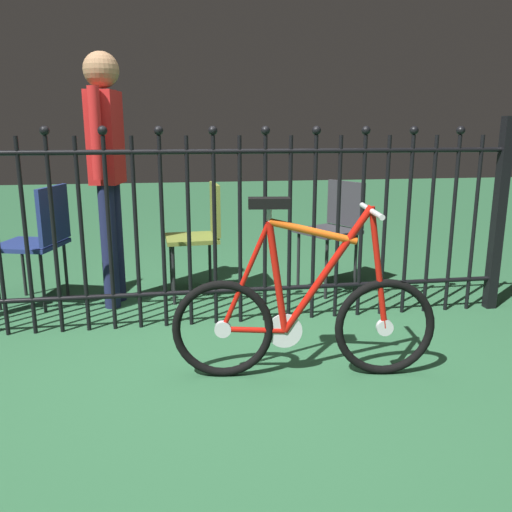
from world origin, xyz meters
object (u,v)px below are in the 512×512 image
object	(u,v)px
chair_charcoal	(335,223)
chair_navy	(40,235)
chair_olive	(202,229)
person_visitor	(107,157)
bicycle	(304,316)

from	to	relation	value
chair_charcoal	chair_navy	xyz separation A→B (m)	(-2.17, -0.03, -0.02)
chair_olive	person_visitor	bearing A→B (deg)	-174.14
chair_olive	bicycle	bearing A→B (deg)	-73.25
bicycle	chair_navy	size ratio (longest dim) A/B	1.56
chair_navy	person_visitor	bearing A→B (deg)	-7.88
bicycle	chair_charcoal	size ratio (longest dim) A/B	1.58
chair_charcoal	bicycle	bearing A→B (deg)	-112.82
chair_charcoal	person_visitor	world-z (taller)	person_visitor
chair_charcoal	person_visitor	xyz separation A→B (m)	(-1.67, -0.10, 0.52)
chair_charcoal	chair_olive	xyz separation A→B (m)	(-1.03, -0.04, -0.01)
bicycle	chair_olive	distance (m)	1.48
bicycle	chair_navy	distance (m)	2.12
bicycle	chair_olive	world-z (taller)	bicycle
bicycle	chair_navy	bearing A→B (deg)	137.96
chair_olive	person_visitor	xyz separation A→B (m)	(-0.64, -0.07, 0.53)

